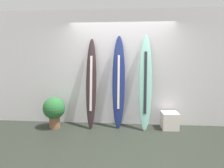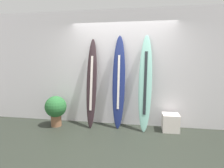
{
  "view_description": "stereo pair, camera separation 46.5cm",
  "coord_description": "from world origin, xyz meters",
  "px_view_note": "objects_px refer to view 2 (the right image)",
  "views": [
    {
      "loc": [
        0.16,
        -3.65,
        1.66
      ],
      "look_at": [
        -0.22,
        0.95,
        1.04
      ],
      "focal_mm": 31.76,
      "sensor_mm": 36.0,
      "label": 1
    },
    {
      "loc": [
        0.63,
        -3.59,
        1.66
      ],
      "look_at": [
        -0.22,
        0.95,
        1.04
      ],
      "focal_mm": 31.76,
      "sensor_mm": 36.0,
      "label": 2
    }
  ],
  "objects_px": {
    "surfboard_navy": "(119,83)",
    "surfboard_seafoam": "(145,83)",
    "potted_plant": "(56,108)",
    "display_block_left": "(170,122)",
    "surfboard_charcoal": "(92,83)"
  },
  "relations": [
    {
      "from": "surfboard_navy",
      "to": "surfboard_seafoam",
      "type": "relative_size",
      "value": 1.0
    },
    {
      "from": "surfboard_charcoal",
      "to": "display_block_left",
      "type": "height_order",
      "value": "surfboard_charcoal"
    },
    {
      "from": "potted_plant",
      "to": "surfboard_charcoal",
      "type": "bearing_deg",
      "value": 11.24
    },
    {
      "from": "surfboard_seafoam",
      "to": "display_block_left",
      "type": "bearing_deg",
      "value": -0.72
    },
    {
      "from": "surfboard_seafoam",
      "to": "potted_plant",
      "type": "bearing_deg",
      "value": -175.22
    },
    {
      "from": "display_block_left",
      "to": "surfboard_navy",
      "type": "bearing_deg",
      "value": 177.61
    },
    {
      "from": "surfboard_charcoal",
      "to": "surfboard_navy",
      "type": "height_order",
      "value": "surfboard_navy"
    },
    {
      "from": "surfboard_seafoam",
      "to": "potted_plant",
      "type": "height_order",
      "value": "surfboard_seafoam"
    },
    {
      "from": "surfboard_charcoal",
      "to": "display_block_left",
      "type": "xyz_separation_m",
      "value": [
        1.85,
        -0.0,
        -0.86
      ]
    },
    {
      "from": "surfboard_charcoal",
      "to": "surfboard_navy",
      "type": "distance_m",
      "value": 0.65
    },
    {
      "from": "display_block_left",
      "to": "potted_plant",
      "type": "relative_size",
      "value": 0.53
    },
    {
      "from": "surfboard_navy",
      "to": "potted_plant",
      "type": "xyz_separation_m",
      "value": [
        -1.51,
        -0.22,
        -0.63
      ]
    },
    {
      "from": "potted_plant",
      "to": "display_block_left",
      "type": "bearing_deg",
      "value": 3.59
    },
    {
      "from": "surfboard_navy",
      "to": "surfboard_seafoam",
      "type": "height_order",
      "value": "surfboard_seafoam"
    },
    {
      "from": "surfboard_navy",
      "to": "surfboard_seafoam",
      "type": "distance_m",
      "value": 0.62
    }
  ]
}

